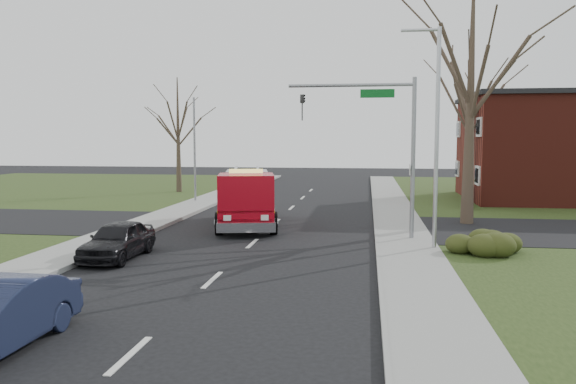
# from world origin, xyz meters

# --- Properties ---
(ground) EXTENTS (120.00, 120.00, 0.00)m
(ground) POSITION_xyz_m (0.00, 0.00, 0.00)
(ground) COLOR black
(ground) RESTS_ON ground
(sidewalk_right) EXTENTS (2.40, 80.00, 0.15)m
(sidewalk_right) POSITION_xyz_m (6.20, 0.00, 0.07)
(sidewalk_right) COLOR gray
(sidewalk_right) RESTS_ON ground
(sidewalk_left) EXTENTS (2.40, 80.00, 0.15)m
(sidewalk_left) POSITION_xyz_m (-6.20, 0.00, 0.07)
(sidewalk_left) COLOR gray
(sidewalk_left) RESTS_ON ground
(health_center_sign) EXTENTS (0.12, 2.00, 1.40)m
(health_center_sign) POSITION_xyz_m (10.50, 12.50, 0.88)
(health_center_sign) COLOR #4B1411
(health_center_sign) RESTS_ON ground
(hedge_corner) EXTENTS (2.80, 2.00, 0.90)m
(hedge_corner) POSITION_xyz_m (9.00, -1.00, 0.58)
(hedge_corner) COLOR #313914
(hedge_corner) RESTS_ON lawn_right
(bare_tree_near) EXTENTS (6.00, 6.00, 12.00)m
(bare_tree_near) POSITION_xyz_m (9.50, 6.00, 7.41)
(bare_tree_near) COLOR #34291E
(bare_tree_near) RESTS_ON ground
(bare_tree_far) EXTENTS (5.25, 5.25, 10.50)m
(bare_tree_far) POSITION_xyz_m (11.00, 15.00, 6.49)
(bare_tree_far) COLOR #34291E
(bare_tree_far) RESTS_ON ground
(bare_tree_left) EXTENTS (4.50, 4.50, 9.00)m
(bare_tree_left) POSITION_xyz_m (-10.00, 20.00, 5.56)
(bare_tree_left) COLOR #34291E
(bare_tree_left) RESTS_ON ground
(traffic_signal_mast) EXTENTS (5.29, 0.18, 6.80)m
(traffic_signal_mast) POSITION_xyz_m (5.21, 1.50, 4.71)
(traffic_signal_mast) COLOR gray
(traffic_signal_mast) RESTS_ON ground
(streetlight_pole) EXTENTS (1.48, 0.16, 8.40)m
(streetlight_pole) POSITION_xyz_m (7.14, -0.50, 4.55)
(streetlight_pole) COLOR #B7BABF
(streetlight_pole) RESTS_ON ground
(utility_pole_far) EXTENTS (0.14, 0.14, 7.00)m
(utility_pole_far) POSITION_xyz_m (-6.80, 14.00, 3.50)
(utility_pole_far) COLOR gray
(utility_pole_far) RESTS_ON ground
(fire_engine) EXTENTS (4.00, 7.64, 2.94)m
(fire_engine) POSITION_xyz_m (-1.19, 4.41, 1.33)
(fire_engine) COLOR #A30714
(fire_engine) RESTS_ON ground
(parked_car_maroon) EXTENTS (1.60, 3.97, 1.35)m
(parked_car_maroon) POSITION_xyz_m (-4.20, -3.45, 0.68)
(parked_car_maroon) COLOR black
(parked_car_maroon) RESTS_ON ground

